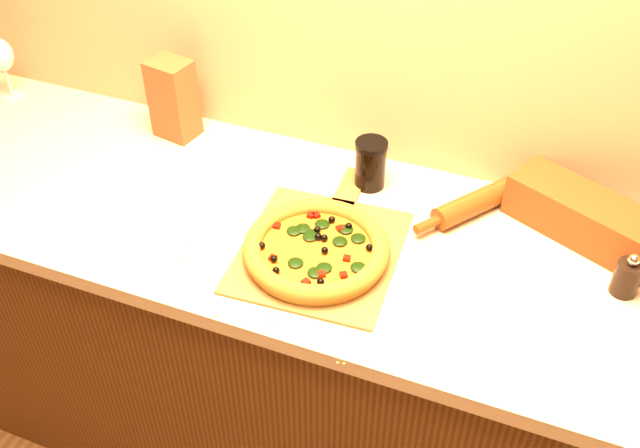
{
  "coord_description": "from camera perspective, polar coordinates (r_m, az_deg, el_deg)",
  "views": [
    {
      "loc": [
        0.43,
        0.26,
        1.98
      ],
      "look_at": [
        -0.01,
        1.38,
        0.96
      ],
      "focal_mm": 40.0,
      "sensor_mm": 36.0,
      "label": 1
    }
  ],
  "objects": [
    {
      "name": "pizza",
      "position": [
        1.56,
        -0.3,
        -2.02
      ],
      "size": [
        0.32,
        0.32,
        0.05
      ],
      "color": "#B57F2D",
      "rests_on": "pizza_peel"
    },
    {
      "name": "paper_bag",
      "position": [
        1.95,
        -11.64,
        9.77
      ],
      "size": [
        0.12,
        0.1,
        0.22
      ],
      "primitive_type": "cube",
      "rotation": [
        0.0,
        0.0,
        -0.18
      ],
      "color": "brown",
      "rests_on": "countertop"
    },
    {
      "name": "wine_glass",
      "position": [
        2.27,
        -24.2,
        12.12
      ],
      "size": [
        0.07,
        0.07,
        0.18
      ],
      "color": "silver",
      "rests_on": "countertop"
    },
    {
      "name": "bread_bag",
      "position": [
        1.71,
        20.83,
        0.32
      ],
      "size": [
        0.4,
        0.27,
        0.1
      ],
      "primitive_type": "cube",
      "rotation": [
        0.0,
        0.0,
        -0.42
      ],
      "color": "maroon",
      "rests_on": "countertop"
    },
    {
      "name": "pepper_grinder",
      "position": [
        1.61,
        23.37,
        -3.91
      ],
      "size": [
        0.06,
        0.06,
        0.1
      ],
      "color": "black",
      "rests_on": "countertop"
    },
    {
      "name": "rolling_pin",
      "position": [
        1.73,
        12.93,
        1.92
      ],
      "size": [
        0.26,
        0.34,
        0.06
      ],
      "rotation": [
        0.0,
        0.0,
        0.95
      ],
      "color": "#5D2D10",
      "rests_on": "countertop"
    },
    {
      "name": "dark_jar",
      "position": [
        1.75,
        4.06,
        4.83
      ],
      "size": [
        0.08,
        0.08,
        0.13
      ],
      "color": "black",
      "rests_on": "countertop"
    },
    {
      "name": "countertop",
      "position": [
        1.66,
        0.81,
        -1.1
      ],
      "size": [
        2.84,
        0.68,
        0.04
      ],
      "primitive_type": "cube",
      "color": "beige",
      "rests_on": "cabinet"
    },
    {
      "name": "cabinet",
      "position": [
        1.99,
        0.69,
        -10.85
      ],
      "size": [
        2.8,
        0.65,
        0.86
      ],
      "primitive_type": "cube",
      "color": "#42230E",
      "rests_on": "ground"
    },
    {
      "name": "pizza_peel",
      "position": [
        1.6,
        0.14,
        -1.87
      ],
      "size": [
        0.37,
        0.53,
        0.01
      ],
      "rotation": [
        0.0,
        0.0,
        0.06
      ],
      "color": "brown",
      "rests_on": "countertop"
    },
    {
      "name": "bottle_cap",
      "position": [
        1.63,
        -2.58,
        -1.11
      ],
      "size": [
        0.03,
        0.03,
        0.01
      ],
      "primitive_type": "cylinder",
      "rotation": [
        0.0,
        0.0,
        0.19
      ],
      "color": "black",
      "rests_on": "countertop"
    }
  ]
}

